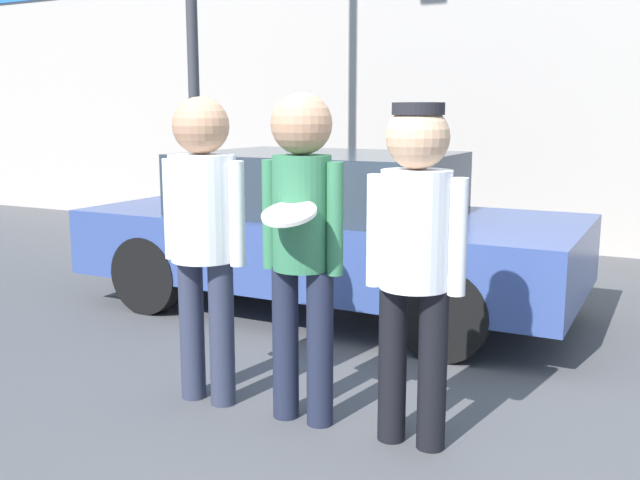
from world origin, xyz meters
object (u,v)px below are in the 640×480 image
person_middle_with_frisbee (302,228)px  person_left (203,220)px  person_right (415,242)px  parked_car_near (327,229)px

person_middle_with_frisbee → person_left: bearing=-179.1°
person_left → person_middle_with_frisbee: 0.65m
person_right → person_middle_with_frisbee: bearing=-179.3°
person_left → person_right: person_left is taller
person_middle_with_frisbee → parked_car_near: 2.45m
person_left → person_right: size_ratio=1.02×
person_left → person_middle_with_frisbee: person_middle_with_frisbee is taller
person_middle_with_frisbee → person_right: bearing=0.7°
person_left → parked_car_near: person_left is taller
person_left → person_right: (1.30, 0.02, -0.03)m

